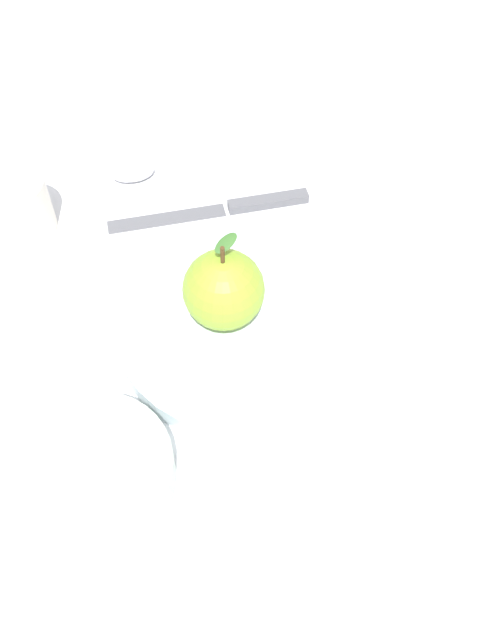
# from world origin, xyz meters

# --- Properties ---
(ground_plane) EXTENTS (2.40, 2.40, 0.00)m
(ground_plane) POSITION_xyz_m (0.00, 0.00, 0.00)
(ground_plane) COLOR silver
(dinner_plate) EXTENTS (0.22, 0.22, 0.02)m
(dinner_plate) POSITION_xyz_m (-0.02, -0.01, 0.01)
(dinner_plate) COLOR silver
(dinner_plate) RESTS_ON ground_plane
(apple) EXTENTS (0.07, 0.07, 0.09)m
(apple) POSITION_xyz_m (-0.02, 0.00, 0.05)
(apple) COLOR #8CB22D
(apple) RESTS_ON dinner_plate
(side_bowl) EXTENTS (0.13, 0.13, 0.03)m
(side_bowl) POSITION_xyz_m (-0.19, 0.06, 0.02)
(side_bowl) COLOR #B2C6B2
(side_bowl) RESTS_ON ground_plane
(cup) EXTENTS (0.07, 0.07, 0.06)m
(cup) POSITION_xyz_m (0.05, 0.24, 0.03)
(cup) COLOR silver
(cup) RESTS_ON ground_plane
(knife) EXTENTS (0.11, 0.19, 0.01)m
(knife) POSITION_xyz_m (0.13, 0.04, 0.00)
(knife) COLOR #59595E
(knife) RESTS_ON ground_plane
(spoon) EXTENTS (0.10, 0.16, 0.01)m
(spoon) POSITION_xyz_m (0.16, 0.14, 0.01)
(spoon) COLOR silver
(spoon) RESTS_ON ground_plane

